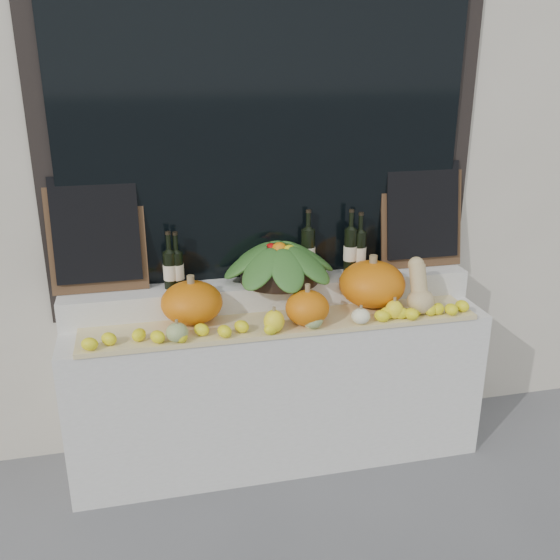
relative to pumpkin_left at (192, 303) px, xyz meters
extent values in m
cube|color=beige|center=(0.46, 0.75, 1.24)|extent=(7.00, 0.90, 4.50)
cube|color=black|center=(0.46, 0.30, 0.89)|extent=(2.40, 0.04, 2.10)
cube|color=black|center=(0.46, 0.27, 0.89)|extent=(2.20, 0.02, 2.00)
cube|color=silver|center=(0.46, 0.03, -0.57)|extent=(2.30, 0.55, 0.88)
cube|color=silver|center=(0.46, 0.18, -0.05)|extent=(2.30, 0.25, 0.16)
cube|color=tan|center=(0.46, -0.10, -0.12)|extent=(2.10, 0.32, 0.02)
ellipsoid|color=orange|center=(0.00, 0.00, 0.00)|extent=(0.41, 0.41, 0.22)
ellipsoid|color=orange|center=(1.00, 0.01, 0.02)|extent=(0.48, 0.48, 0.25)
ellipsoid|color=orange|center=(0.58, -0.16, -0.02)|extent=(0.28, 0.28, 0.18)
ellipsoid|color=tan|center=(1.22, -0.16, -0.04)|extent=(0.15, 0.15, 0.14)
cylinder|color=tan|center=(1.22, -0.11, 0.07)|extent=(0.09, 0.14, 0.18)
sphere|color=tan|center=(1.22, -0.07, 0.14)|extent=(0.09, 0.09, 0.09)
ellipsoid|color=#3B6E21|center=(0.60, -0.21, -0.06)|extent=(0.11, 0.11, 0.09)
cylinder|color=olive|center=(0.60, -0.21, 0.00)|extent=(0.02, 0.02, 0.02)
ellipsoid|color=#3B6E21|center=(0.39, -0.20, -0.07)|extent=(0.10, 0.10, 0.09)
cylinder|color=olive|center=(0.39, -0.20, -0.01)|extent=(0.02, 0.02, 0.02)
ellipsoid|color=#FDF8CA|center=(0.59, -0.21, -0.07)|extent=(0.10, 0.10, 0.08)
cylinder|color=olive|center=(0.59, -0.21, -0.02)|extent=(0.02, 0.02, 0.02)
ellipsoid|color=yellow|center=(0.39, -0.22, -0.05)|extent=(0.11, 0.11, 0.12)
cylinder|color=olive|center=(0.39, -0.22, 0.02)|extent=(0.02, 0.02, 0.02)
ellipsoid|color=#FDF8CA|center=(0.86, -0.22, -0.07)|extent=(0.10, 0.10, 0.08)
cylinder|color=olive|center=(0.86, -0.22, -0.01)|extent=(0.02, 0.02, 0.02)
ellipsoid|color=yellow|center=(1.05, -0.19, -0.06)|extent=(0.09, 0.09, 0.10)
cylinder|color=olive|center=(1.05, -0.19, 0.00)|extent=(0.02, 0.02, 0.02)
ellipsoid|color=#3B6E21|center=(-0.10, -0.22, -0.06)|extent=(0.11, 0.11, 0.10)
cylinder|color=olive|center=(-0.10, -0.22, 0.00)|extent=(0.02, 0.02, 0.02)
cylinder|color=black|center=(0.51, 0.16, 0.08)|extent=(0.44, 0.44, 0.10)
cylinder|color=black|center=(-0.09, 0.18, 0.13)|extent=(0.07, 0.07, 0.20)
cylinder|color=black|center=(-0.09, 0.18, 0.28)|extent=(0.03, 0.03, 0.10)
cylinder|color=beige|center=(-0.09, 0.18, 0.12)|extent=(0.08, 0.08, 0.08)
cylinder|color=black|center=(-0.09, 0.18, 0.33)|extent=(0.03, 0.03, 0.02)
cylinder|color=black|center=(-0.06, 0.19, 0.12)|extent=(0.07, 0.07, 0.20)
cylinder|color=black|center=(-0.06, 0.19, 0.27)|extent=(0.03, 0.03, 0.10)
cylinder|color=beige|center=(-0.06, 0.19, 0.11)|extent=(0.08, 0.08, 0.08)
cylinder|color=black|center=(-0.06, 0.19, 0.33)|extent=(0.03, 0.03, 0.02)
cylinder|color=black|center=(0.69, 0.22, 0.16)|extent=(0.08, 0.08, 0.27)
cylinder|color=black|center=(0.69, 0.22, 0.34)|extent=(0.03, 0.03, 0.10)
cylinder|color=beige|center=(0.69, 0.22, 0.15)|extent=(0.08, 0.08, 0.08)
cylinder|color=black|center=(0.69, 0.22, 0.40)|extent=(0.03, 0.03, 0.02)
cylinder|color=black|center=(0.93, 0.19, 0.16)|extent=(0.07, 0.07, 0.26)
cylinder|color=black|center=(0.93, 0.19, 0.34)|extent=(0.03, 0.03, 0.10)
cylinder|color=beige|center=(0.93, 0.19, 0.15)|extent=(0.08, 0.08, 0.08)
cylinder|color=black|center=(0.93, 0.19, 0.40)|extent=(0.03, 0.03, 0.02)
cylinder|color=black|center=(0.99, 0.19, 0.15)|extent=(0.07, 0.07, 0.24)
cylinder|color=black|center=(0.99, 0.19, 0.32)|extent=(0.03, 0.03, 0.10)
cylinder|color=beige|center=(0.99, 0.19, 0.14)|extent=(0.08, 0.08, 0.08)
cylinder|color=black|center=(0.99, 0.19, 0.37)|extent=(0.03, 0.03, 0.02)
cube|color=#4C331E|center=(-0.46, 0.25, 0.33)|extent=(0.50, 0.12, 0.61)
cube|color=black|center=(-0.46, 0.23, 0.36)|extent=(0.44, 0.11, 0.55)
cube|color=#4C331E|center=(1.38, 0.25, 0.33)|extent=(0.50, 0.12, 0.61)
cube|color=black|center=(1.38, 0.23, 0.36)|extent=(0.44, 0.11, 0.55)
camera|label=1|loc=(-0.23, -3.04, 1.23)|focal=40.00mm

